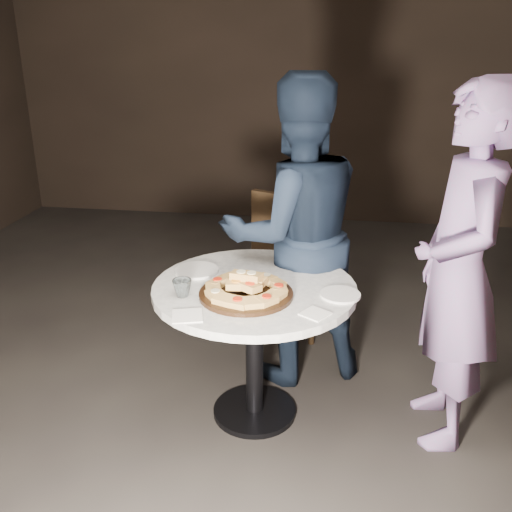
# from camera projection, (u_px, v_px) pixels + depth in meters

# --- Properties ---
(floor) EXTENTS (7.00, 7.00, 0.00)m
(floor) POSITION_uv_depth(u_px,v_px,m) (256.00, 425.00, 2.87)
(floor) COLOR black
(floor) RESTS_ON ground
(table) EXTENTS (1.00, 1.00, 0.73)m
(table) POSITION_uv_depth(u_px,v_px,m) (254.00, 311.00, 2.75)
(table) COLOR black
(table) RESTS_ON ground
(serving_board) EXTENTS (0.49, 0.49, 0.02)m
(serving_board) POSITION_uv_depth(u_px,v_px,m) (246.00, 294.00, 2.59)
(serving_board) COLOR black
(serving_board) RESTS_ON table
(focaccia_pile) EXTENTS (0.39, 0.39, 0.10)m
(focaccia_pile) POSITION_uv_depth(u_px,v_px,m) (247.00, 286.00, 2.58)
(focaccia_pile) COLOR tan
(focaccia_pile) RESTS_ON serving_board
(plate_left) EXTENTS (0.23, 0.23, 0.01)m
(plate_left) POSITION_uv_depth(u_px,v_px,m) (197.00, 270.00, 2.86)
(plate_left) COLOR white
(plate_left) RESTS_ON table
(plate_right) EXTENTS (0.23, 0.23, 0.01)m
(plate_right) POSITION_uv_depth(u_px,v_px,m) (340.00, 295.00, 2.59)
(plate_right) COLOR white
(plate_right) RESTS_ON table
(water_glass) EXTENTS (0.11, 0.11, 0.08)m
(water_glass) POSITION_uv_depth(u_px,v_px,m) (182.00, 288.00, 2.58)
(water_glass) COLOR silver
(water_glass) RESTS_ON table
(napkin_near) EXTENTS (0.16, 0.16, 0.01)m
(napkin_near) POSITION_uv_depth(u_px,v_px,m) (187.00, 316.00, 2.40)
(napkin_near) COLOR white
(napkin_near) RESTS_ON table
(napkin_far) EXTENTS (0.15, 0.15, 0.01)m
(napkin_far) POSITION_uv_depth(u_px,v_px,m) (315.00, 314.00, 2.42)
(napkin_far) COLOR white
(napkin_far) RESTS_ON table
(chair_far) EXTENTS (0.60, 0.61, 0.96)m
(chair_far) POSITION_uv_depth(u_px,v_px,m) (294.00, 252.00, 3.60)
(chair_far) COLOR black
(chair_far) RESTS_ON ground
(diner_navy) EXTENTS (1.00, 0.90, 1.68)m
(diner_navy) POSITION_uv_depth(u_px,v_px,m) (295.00, 234.00, 3.06)
(diner_navy) COLOR black
(diner_navy) RESTS_ON ground
(diner_teal) EXTENTS (0.46, 0.65, 1.69)m
(diner_teal) POSITION_uv_depth(u_px,v_px,m) (458.00, 272.00, 2.56)
(diner_teal) COLOR slate
(diner_teal) RESTS_ON ground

